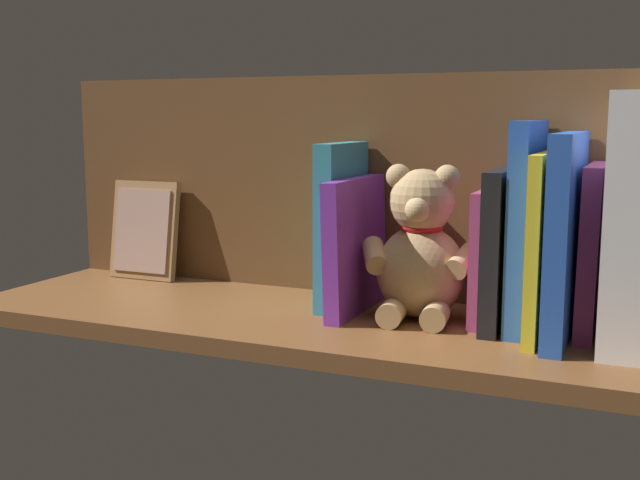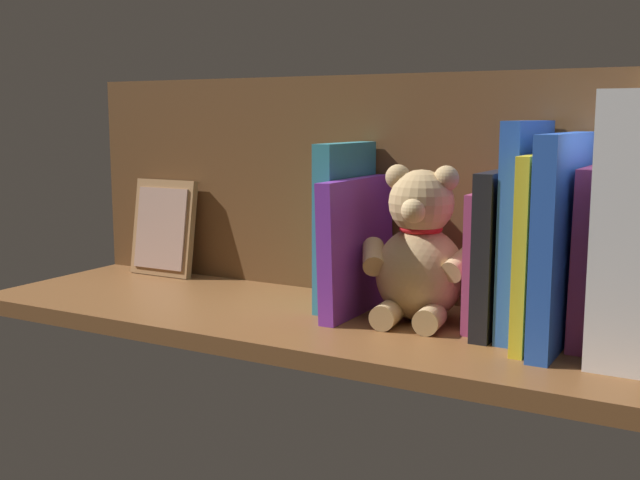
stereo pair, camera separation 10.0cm
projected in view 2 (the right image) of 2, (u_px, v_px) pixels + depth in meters
The scene contains 13 objects.
ground_plane at pixel (320, 322), 101.69cm from camera, with size 95.48×31.04×2.20cm, color brown.
shelf_back_panel at pixel (366, 186), 110.55cm from camera, with size 95.48×1.50×30.95cm, color brown.
dictionary_thick_white at pixel (634, 224), 83.28cm from camera, with size 5.54×19.74×27.80cm, color white.
book_0 at pixel (593, 254), 88.19cm from camera, with size 2.11×14.90×19.81cm, color #B23F72.
book_1 at pixel (563, 240), 86.84cm from camera, with size 2.40×20.52×23.46cm, color blue.
book_2 at pixel (541, 247), 88.77cm from camera, with size 1.48×19.25×21.21cm, color yellow.
book_3 at pixel (525, 228), 91.16cm from camera, with size 2.19×15.75×24.76cm, color blue.
book_4 at pixel (501, 250), 92.79cm from camera, with size 2.18×16.05×19.06cm, color black.
book_5 at pixel (485, 258), 95.19cm from camera, with size 1.24×13.49×16.42cm, color #B23F72.
teddy_bear at pixel (420, 253), 96.71cm from camera, with size 15.65×13.27×19.41cm.
book_6 at pixel (357, 246), 101.23cm from camera, with size 2.09×17.69×17.40cm, color purple.
book_7 at pixel (345, 225), 104.11cm from camera, with size 2.52×13.40×21.83cm, color teal.
picture_frame_leaning at pixel (163, 228), 125.53cm from camera, with size 11.57×3.83×15.38cm.
Camera 2 is at (-48.36, 86.17, 25.14)cm, focal length 44.01 mm.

